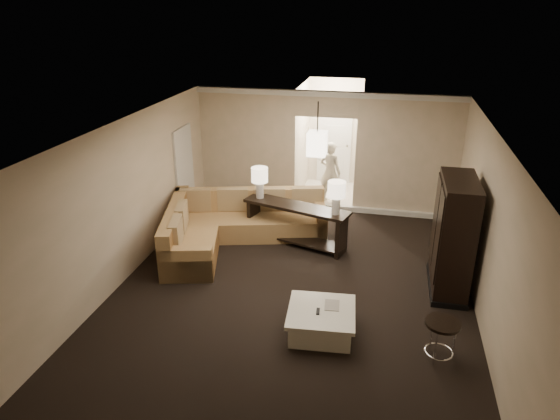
% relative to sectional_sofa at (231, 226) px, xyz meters
% --- Properties ---
extents(ground, '(8.00, 8.00, 0.00)m').
position_rel_sectional_sofa_xyz_m(ground, '(1.58, -1.77, -0.38)').
color(ground, black).
rests_on(ground, ground).
extents(wall_back, '(6.00, 0.04, 2.80)m').
position_rel_sectional_sofa_xyz_m(wall_back, '(1.58, 2.23, 1.02)').
color(wall_back, beige).
rests_on(wall_back, ground).
extents(wall_front, '(6.00, 0.04, 2.80)m').
position_rel_sectional_sofa_xyz_m(wall_front, '(1.58, -5.77, 1.02)').
color(wall_front, beige).
rests_on(wall_front, ground).
extents(wall_left, '(0.04, 8.00, 2.80)m').
position_rel_sectional_sofa_xyz_m(wall_left, '(-1.42, -1.77, 1.02)').
color(wall_left, beige).
rests_on(wall_left, ground).
extents(wall_right, '(0.04, 8.00, 2.80)m').
position_rel_sectional_sofa_xyz_m(wall_right, '(4.58, -1.77, 1.02)').
color(wall_right, beige).
rests_on(wall_right, ground).
extents(ceiling, '(6.00, 8.00, 0.02)m').
position_rel_sectional_sofa_xyz_m(ceiling, '(1.58, -1.77, 2.42)').
color(ceiling, silver).
rests_on(ceiling, wall_back).
extents(crown_molding, '(6.00, 0.10, 0.12)m').
position_rel_sectional_sofa_xyz_m(crown_molding, '(1.58, 2.18, 2.35)').
color(crown_molding, silver).
rests_on(crown_molding, wall_back).
extents(baseboard, '(6.00, 0.10, 0.12)m').
position_rel_sectional_sofa_xyz_m(baseboard, '(1.58, 2.18, -0.32)').
color(baseboard, silver).
rests_on(baseboard, ground).
extents(side_door, '(0.05, 0.90, 2.10)m').
position_rel_sectional_sofa_xyz_m(side_door, '(-1.39, 1.03, 0.67)').
color(side_door, silver).
rests_on(side_door, ground).
extents(foyer, '(1.44, 2.02, 2.80)m').
position_rel_sectional_sofa_xyz_m(foyer, '(1.58, 3.57, 0.92)').
color(foyer, silver).
rests_on(foyer, ground).
extents(sectional_sofa, '(3.33, 3.15, 0.95)m').
position_rel_sectional_sofa_xyz_m(sectional_sofa, '(0.00, 0.00, 0.00)').
color(sectional_sofa, brown).
rests_on(sectional_sofa, ground).
extents(coffee_table, '(1.07, 1.07, 0.42)m').
position_rel_sectional_sofa_xyz_m(coffee_table, '(2.23, -2.61, -0.17)').
color(coffee_table, silver).
rests_on(coffee_table, ground).
extents(console_table, '(2.25, 1.13, 0.85)m').
position_rel_sectional_sofa_xyz_m(console_table, '(1.30, 0.23, 0.13)').
color(console_table, black).
rests_on(console_table, ground).
extents(armoire, '(0.59, 1.38, 1.99)m').
position_rel_sectional_sofa_xyz_m(armoire, '(4.17, -0.87, 0.57)').
color(armoire, black).
rests_on(armoire, ground).
extents(drink_table, '(0.48, 0.48, 0.60)m').
position_rel_sectional_sofa_xyz_m(drink_table, '(3.92, -2.84, 0.05)').
color(drink_table, black).
rests_on(drink_table, ground).
extents(table_lamp_left, '(0.34, 0.34, 0.65)m').
position_rel_sectional_sofa_xyz_m(table_lamp_left, '(0.49, 0.48, 0.91)').
color(table_lamp_left, silver).
rests_on(table_lamp_left, console_table).
extents(table_lamp_right, '(0.34, 0.34, 0.65)m').
position_rel_sectional_sofa_xyz_m(table_lamp_right, '(2.11, -0.02, 0.91)').
color(table_lamp_right, silver).
rests_on(table_lamp_right, console_table).
extents(pendant_light, '(0.38, 0.38, 1.09)m').
position_rel_sectional_sofa_xyz_m(pendant_light, '(1.58, 0.93, 1.57)').
color(pendant_light, black).
rests_on(pendant_light, ceiling).
extents(person, '(0.72, 0.62, 1.69)m').
position_rel_sectional_sofa_xyz_m(person, '(1.67, 2.68, 0.47)').
color(person, beige).
rests_on(person, ground).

